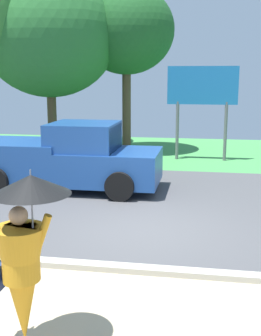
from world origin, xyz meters
TOP-DOWN VIEW (x-y plane):
  - ground_plane at (0.00, 2.95)m, footprint 40.00×22.00m
  - monk_pedestrian at (-0.81, -4.13)m, footprint 1.02×0.90m
  - pickup_truck at (-2.56, 3.11)m, footprint 5.20×2.28m
  - roadside_billboard at (1.07, 8.17)m, footprint 2.60×0.12m
  - tree_center_back at (-5.93, 11.22)m, footprint 4.90×4.90m
  - tree_right_mid at (-4.98, 8.69)m, footprint 5.38×5.38m
  - tree_right_far at (-2.08, 9.75)m, footprint 3.91×3.91m

SIDE VIEW (x-z plane):
  - ground_plane at x=0.00m, z-range -0.15..0.05m
  - pickup_truck at x=-2.56m, z-range -0.07..1.81m
  - monk_pedestrian at x=-0.81m, z-range -0.01..2.12m
  - roadside_billboard at x=1.07m, z-range 0.80..4.30m
  - tree_right_mid at x=-4.98m, z-range 1.14..8.32m
  - tree_right_far at x=-2.08m, z-range 1.57..8.31m
  - tree_center_back at x=-5.93m, z-range 1.68..9.55m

